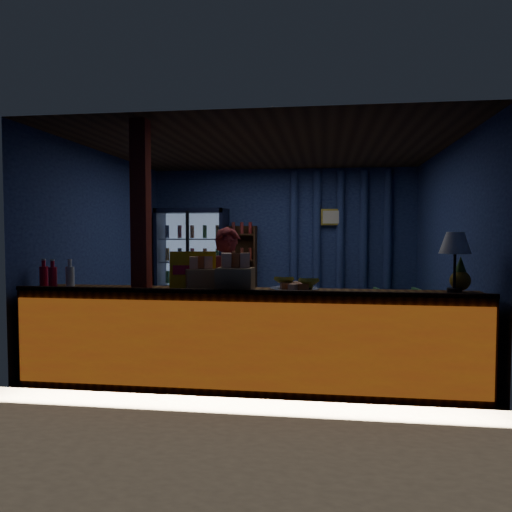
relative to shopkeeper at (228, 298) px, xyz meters
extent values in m
plane|color=#515154|center=(0.31, 1.26, -0.78)|extent=(4.60, 4.60, 0.00)
plane|color=navy|center=(0.31, 3.46, 0.52)|extent=(4.60, 0.00, 4.60)
plane|color=navy|center=(0.31, -0.94, 0.52)|extent=(4.60, 0.00, 4.60)
plane|color=navy|center=(-1.99, 1.26, 0.52)|extent=(0.00, 4.40, 4.40)
plane|color=navy|center=(2.61, 1.26, 0.52)|extent=(0.00, 4.40, 4.40)
plane|color=#472D19|center=(0.31, 1.26, 1.82)|extent=(4.60, 4.60, 0.00)
plane|color=brown|center=(0.31, -2.54, -0.78)|extent=(5.60, 5.60, 0.00)
cube|color=brown|center=(0.31, -0.64, -0.30)|extent=(4.40, 0.55, 0.95)
cube|color=red|center=(0.31, -0.93, -0.30)|extent=(4.35, 0.02, 0.81)
cube|color=#372011|center=(0.31, -0.91, 0.19)|extent=(4.40, 0.04, 0.04)
cube|color=maroon|center=(-0.74, -0.64, 0.52)|extent=(0.16, 0.16, 2.60)
cube|color=black|center=(-1.24, 3.38, 0.17)|extent=(1.20, 0.06, 1.90)
cube|color=black|center=(-1.81, 3.11, 0.17)|extent=(0.06, 0.60, 1.90)
cube|color=black|center=(-0.67, 3.11, 0.17)|extent=(0.06, 0.60, 1.90)
cube|color=black|center=(-1.24, 3.11, 1.08)|extent=(1.20, 0.60, 0.08)
cube|color=black|center=(-1.24, 3.11, -0.74)|extent=(1.20, 0.60, 0.08)
cube|color=#99B2D8|center=(-1.24, 3.33, 0.17)|extent=(1.08, 0.02, 1.74)
cube|color=white|center=(-1.24, 2.83, 0.17)|extent=(1.12, 0.02, 1.78)
cube|color=black|center=(-1.24, 2.81, 0.17)|extent=(0.05, 0.05, 1.80)
cube|color=silver|center=(-1.24, 3.11, -0.61)|extent=(1.08, 0.48, 0.02)
cylinder|color=#A64017|center=(-1.69, 3.11, -0.48)|extent=(0.07, 0.07, 0.22)
cylinder|color=#1D6419|center=(-1.47, 3.11, -0.48)|extent=(0.07, 0.07, 0.22)
cylinder|color=#996317|center=(-1.24, 3.11, -0.48)|extent=(0.07, 0.07, 0.22)
cylinder|color=navy|center=(-1.02, 3.11, -0.48)|extent=(0.07, 0.07, 0.22)
cylinder|color=maroon|center=(-0.79, 3.11, -0.48)|extent=(0.07, 0.07, 0.22)
cube|color=silver|center=(-1.24, 3.11, -0.21)|extent=(1.08, 0.48, 0.02)
cylinder|color=#1D6419|center=(-1.69, 3.11, -0.08)|extent=(0.07, 0.07, 0.22)
cylinder|color=#996317|center=(-1.47, 3.11, -0.08)|extent=(0.07, 0.07, 0.22)
cylinder|color=navy|center=(-1.24, 3.11, -0.08)|extent=(0.07, 0.07, 0.22)
cylinder|color=maroon|center=(-1.02, 3.11, -0.08)|extent=(0.07, 0.07, 0.22)
cylinder|color=#A64017|center=(-0.79, 3.11, -0.08)|extent=(0.07, 0.07, 0.22)
cube|color=silver|center=(-1.24, 3.11, 0.19)|extent=(1.08, 0.48, 0.02)
cylinder|color=#996317|center=(-1.69, 3.11, 0.32)|extent=(0.07, 0.07, 0.22)
cylinder|color=navy|center=(-1.47, 3.11, 0.32)|extent=(0.07, 0.07, 0.22)
cylinder|color=maroon|center=(-1.24, 3.11, 0.32)|extent=(0.07, 0.07, 0.22)
cylinder|color=#A64017|center=(-1.02, 3.11, 0.32)|extent=(0.07, 0.07, 0.22)
cylinder|color=#1D6419|center=(-0.79, 3.11, 0.32)|extent=(0.07, 0.07, 0.22)
cube|color=silver|center=(-1.24, 3.11, 0.59)|extent=(1.08, 0.48, 0.02)
cylinder|color=navy|center=(-1.69, 3.11, 0.72)|extent=(0.07, 0.07, 0.22)
cylinder|color=maroon|center=(-1.47, 3.11, 0.72)|extent=(0.07, 0.07, 0.22)
cylinder|color=#A64017|center=(-1.24, 3.11, 0.72)|extent=(0.07, 0.07, 0.22)
cylinder|color=#1D6419|center=(-1.02, 3.11, 0.72)|extent=(0.07, 0.07, 0.22)
cylinder|color=#996317|center=(-0.79, 3.11, 0.72)|extent=(0.07, 0.07, 0.22)
cube|color=#372011|center=(-0.39, 3.41, 0.02)|extent=(0.50, 0.02, 1.60)
cube|color=#372011|center=(-0.63, 3.28, 0.02)|extent=(0.03, 0.28, 1.60)
cube|color=#372011|center=(-0.16, 3.28, 0.02)|extent=(0.03, 0.28, 1.60)
cube|color=#372011|center=(-0.39, 3.28, -0.68)|extent=(0.46, 0.26, 0.02)
cube|color=#372011|center=(-0.39, 3.28, -0.23)|extent=(0.46, 0.26, 0.02)
cube|color=#372011|center=(-0.39, 3.28, 0.22)|extent=(0.46, 0.26, 0.02)
cube|color=#372011|center=(-0.39, 3.28, 0.67)|extent=(0.46, 0.26, 0.02)
cylinder|color=navy|center=(0.51, 3.40, 0.52)|extent=(0.14, 0.14, 2.50)
cylinder|color=navy|center=(0.91, 3.40, 0.52)|extent=(0.14, 0.14, 2.50)
cylinder|color=navy|center=(1.31, 3.40, 0.52)|extent=(0.14, 0.14, 2.50)
cylinder|color=navy|center=(1.71, 3.40, 0.52)|extent=(0.14, 0.14, 2.50)
cylinder|color=navy|center=(2.11, 3.40, 0.52)|extent=(0.14, 0.14, 2.50)
cube|color=gold|center=(1.16, 3.36, 0.97)|extent=(0.36, 0.03, 0.28)
cube|color=silver|center=(1.16, 3.34, 0.97)|extent=(0.30, 0.01, 0.22)
imported|color=maroon|center=(0.00, 0.00, 0.00)|extent=(0.61, 0.44, 1.56)
imported|color=#5AB468|center=(2.21, 2.64, -0.47)|extent=(0.77, 0.78, 0.63)
cube|color=#372011|center=(1.27, 2.73, -0.55)|extent=(0.55, 0.42, 0.46)
cylinder|color=#372011|center=(1.27, 2.73, -0.27)|extent=(0.09, 0.09, 0.09)
cube|color=#DFAC0B|center=(-0.26, -0.52, 0.35)|extent=(0.47, 0.18, 0.37)
cube|color=red|center=(-0.26, -0.54, 0.35)|extent=(0.38, 0.10, 0.09)
cylinder|color=red|center=(-1.84, -0.53, 0.27)|extent=(0.09, 0.09, 0.20)
cylinder|color=red|center=(-1.84, -0.53, 0.41)|extent=(0.04, 0.04, 0.08)
cylinder|color=white|center=(-1.84, -0.53, 0.44)|extent=(0.04, 0.04, 0.02)
cylinder|color=red|center=(-1.69, -0.61, 0.27)|extent=(0.09, 0.09, 0.20)
cylinder|color=red|center=(-1.69, -0.61, 0.41)|extent=(0.04, 0.04, 0.08)
cylinder|color=white|center=(-1.69, -0.61, 0.44)|extent=(0.04, 0.04, 0.02)
cylinder|color=silver|center=(-1.55, -0.53, 0.27)|extent=(0.09, 0.09, 0.20)
cylinder|color=silver|center=(-1.55, -0.53, 0.41)|extent=(0.04, 0.04, 0.08)
cylinder|color=white|center=(-1.55, -0.53, 0.44)|extent=(0.04, 0.04, 0.02)
cube|color=tan|center=(0.21, -0.70, 0.28)|extent=(0.34, 0.28, 0.22)
cube|color=orange|center=(0.12, -0.70, 0.46)|extent=(0.09, 0.06, 0.14)
cube|color=#D85728|center=(0.21, -0.70, 0.46)|extent=(0.09, 0.06, 0.14)
cube|color=orange|center=(0.29, -0.70, 0.46)|extent=(0.09, 0.06, 0.14)
cube|color=tan|center=(-0.17, -0.53, 0.27)|extent=(0.37, 0.34, 0.19)
cube|color=orange|center=(-0.24, -0.55, 0.43)|extent=(0.09, 0.08, 0.12)
cube|color=#D85728|center=(-0.17, -0.53, 0.43)|extent=(0.09, 0.08, 0.12)
cube|color=orange|center=(-0.10, -0.50, 0.43)|extent=(0.09, 0.08, 0.12)
cylinder|color=silver|center=(0.76, -0.59, 0.18)|extent=(0.47, 0.47, 0.03)
cube|color=orange|center=(0.85, -0.59, 0.22)|extent=(0.10, 0.07, 0.05)
cube|color=#D85728|center=(0.83, -0.52, 0.22)|extent=(0.12, 0.12, 0.05)
cube|color=orange|center=(0.76, -0.49, 0.22)|extent=(0.07, 0.10, 0.05)
cube|color=#D85728|center=(0.70, -0.52, 0.22)|extent=(0.12, 0.12, 0.05)
cube|color=orange|center=(0.67, -0.59, 0.22)|extent=(0.10, 0.07, 0.05)
cube|color=#D85728|center=(0.70, -0.65, 0.22)|extent=(0.12, 0.12, 0.05)
cube|color=orange|center=(0.76, -0.68, 0.22)|extent=(0.07, 0.10, 0.05)
cube|color=#D85728|center=(0.83, -0.65, 0.22)|extent=(0.12, 0.12, 0.05)
cylinder|color=black|center=(2.23, -0.57, 0.19)|extent=(0.13, 0.13, 0.04)
cylinder|color=black|center=(2.23, -0.57, 0.39)|extent=(0.03, 0.03, 0.40)
cone|color=white|center=(2.23, -0.57, 0.63)|extent=(0.29, 0.29, 0.20)
sphere|color=olive|center=(2.30, -0.47, 0.28)|extent=(0.19, 0.19, 0.19)
cone|color=#28501B|center=(2.30, -0.47, 0.43)|extent=(0.11, 0.11, 0.15)
camera|label=1|loc=(1.04, -5.33, 0.75)|focal=35.00mm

